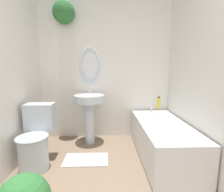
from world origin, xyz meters
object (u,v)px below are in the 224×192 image
at_px(bathtub, 162,139).
at_px(shampoo_bottle, 159,103).
at_px(toilet, 36,139).
at_px(pedestal_sink, 89,108).

bearing_deg(bathtub, shampoo_bottle, 79.35).
relative_size(bathtub, shampoo_bottle, 6.99).
bearing_deg(shampoo_bottle, toilet, -158.12).
bearing_deg(bathtub, pedestal_sink, 156.32).
xyz_separation_m(toilet, shampoo_bottle, (1.78, 0.71, 0.31)).
xyz_separation_m(pedestal_sink, shampoo_bottle, (1.17, 0.09, 0.06)).
relative_size(pedestal_sink, bathtub, 0.65).
relative_size(toilet, shampoo_bottle, 3.85).
bearing_deg(toilet, pedestal_sink, 45.64).
xyz_separation_m(bathtub, shampoo_bottle, (0.10, 0.56, 0.40)).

